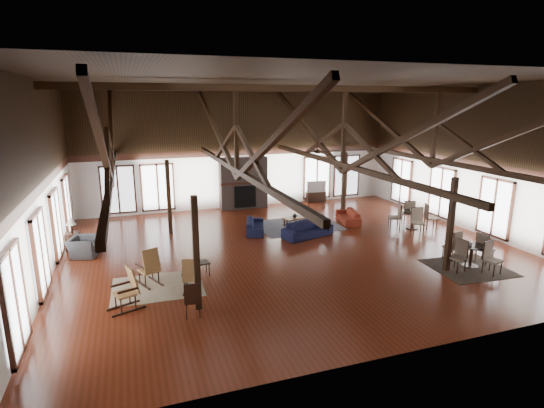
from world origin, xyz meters
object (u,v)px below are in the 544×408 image
object	(u,v)px
sofa_navy_front	(307,229)
tv_console	(315,197)
armchair	(84,247)
cafe_table_far	(413,216)
sofa_navy_left	(255,226)
cafe_table_near	(471,252)
coffee_table	(296,218)
sofa_orange	(348,216)

from	to	relation	value
sofa_navy_front	tv_console	world-z (taller)	sofa_navy_front
armchair	cafe_table_far	xyz separation A→B (m)	(13.06, -0.98, 0.20)
sofa_navy_front	cafe_table_far	world-z (taller)	cafe_table_far
sofa_navy_left	cafe_table_near	xyz separation A→B (m)	(5.62, -6.01, 0.25)
sofa_navy_front	coffee_table	size ratio (longest dim) A/B	1.74
sofa_navy_left	cafe_table_far	size ratio (longest dim) A/B	0.87
armchair	tv_console	size ratio (longest dim) A/B	0.95
sofa_navy_front	sofa_orange	size ratio (longest dim) A/B	1.13
sofa_navy_front	cafe_table_near	distance (m)	6.04
cafe_table_near	sofa_navy_left	bearing A→B (deg)	133.05
sofa_navy_left	coffee_table	xyz separation A→B (m)	(1.88, 0.14, 0.10)
tv_console	cafe_table_far	bearing A→B (deg)	-72.99
tv_console	armchair	bearing A→B (deg)	-156.06
coffee_table	sofa_orange	bearing A→B (deg)	-16.00
cafe_table_near	cafe_table_far	bearing A→B (deg)	78.06
sofa_orange	cafe_table_far	world-z (taller)	cafe_table_far
sofa_orange	coffee_table	bearing A→B (deg)	-78.17
cafe_table_far	sofa_navy_left	bearing A→B (deg)	165.05
sofa_navy_left	cafe_table_near	distance (m)	8.23
sofa_navy_left	armchair	distance (m)	6.58
sofa_navy_front	tv_console	xyz separation A→B (m)	(2.90, 5.57, -0.03)
tv_console	coffee_table	bearing A→B (deg)	-124.63
tv_console	sofa_navy_left	bearing A→B (deg)	-138.04
sofa_navy_front	armchair	distance (m)	8.35
sofa_orange	tv_console	xyz separation A→B (m)	(0.29, 4.18, 0.00)
coffee_table	tv_console	size ratio (longest dim) A/B	1.10
cafe_table_near	tv_console	distance (m)	10.28
cafe_table_near	tv_console	xyz separation A→B (m)	(-0.92, 10.24, -0.24)
coffee_table	cafe_table_near	distance (m)	7.20
sofa_orange	cafe_table_near	size ratio (longest dim) A/B	0.91
cafe_table_far	sofa_orange	bearing A→B (deg)	139.82
sofa_orange	coffee_table	world-z (taller)	sofa_orange
armchair	sofa_navy_left	bearing A→B (deg)	-67.04
sofa_navy_front	armchair	bearing A→B (deg)	159.90
sofa_navy_left	tv_console	size ratio (longest dim) A/B	1.66
sofa_navy_front	cafe_table_far	distance (m)	4.75
coffee_table	cafe_table_near	bearing A→B (deg)	-72.53
sofa_navy_front	armchair	size ratio (longest dim) A/B	2.03
sofa_navy_front	cafe_table_far	bearing A→B (deg)	-20.94
armchair	cafe_table_far	size ratio (longest dim) A/B	0.50
sofa_navy_front	cafe_table_far	xyz separation A→B (m)	(4.73, -0.40, 0.23)
sofa_navy_left	armchair	bearing A→B (deg)	113.78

